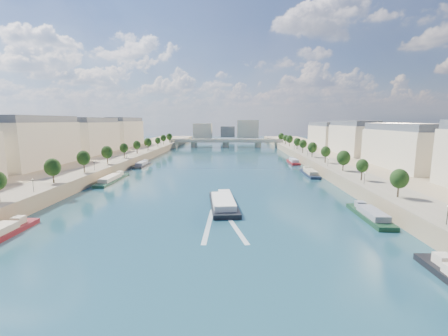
{
  "coord_description": "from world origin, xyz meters",
  "views": [
    {
      "loc": [
        8.03,
        -56.29,
        26.64
      ],
      "look_at": [
        3.56,
        79.18,
        5.0
      ],
      "focal_mm": 24.0,
      "sensor_mm": 36.0,
      "label": 1
    }
  ],
  "objects": [
    {
      "name": "pave_right",
      "position": [
        57.0,
        100.0,
        5.05
      ],
      "size": [
        14.0,
        520.0,
        0.1
      ],
      "primitive_type": "cube",
      "color": "gray",
      "rests_on": "quay_right"
    },
    {
      "name": "ground",
      "position": [
        0.0,
        100.0,
        0.0
      ],
      "size": [
        700.0,
        700.0,
        0.0
      ],
      "primitive_type": "plane",
      "color": "#0C2A35",
      "rests_on": "ground"
    },
    {
      "name": "buildings_right",
      "position": [
        85.0,
        112.0,
        16.45
      ],
      "size": [
        16.0,
        226.0,
        23.2
      ],
      "color": "beige",
      "rests_on": "ground"
    },
    {
      "name": "pave_left",
      "position": [
        -57.0,
        100.0,
        5.05
      ],
      "size": [
        14.0,
        520.0,
        0.1
      ],
      "primitive_type": "cube",
      "color": "gray",
      "rests_on": "quay_left"
    },
    {
      "name": "buildings_left",
      "position": [
        -85.0,
        112.0,
        16.45
      ],
      "size": [
        16.0,
        226.0,
        23.2
      ],
      "color": "beige",
      "rests_on": "ground"
    },
    {
      "name": "quay_left",
      "position": [
        -72.0,
        100.0,
        2.5
      ],
      "size": [
        44.0,
        520.0,
        5.0
      ],
      "primitive_type": "cube",
      "color": "#9E8460",
      "rests_on": "ground"
    },
    {
      "name": "moored_barges_right",
      "position": [
        45.5,
        57.61,
        0.84
      ],
      "size": [
        5.0,
        164.91,
        3.6
      ],
      "color": "black",
      "rests_on": "ground"
    },
    {
      "name": "bridge",
      "position": [
        0.0,
        242.85,
        5.08
      ],
      "size": [
        112.0,
        12.0,
        8.15
      ],
      "color": "#C1B79E",
      "rests_on": "ground"
    },
    {
      "name": "wake",
      "position": [
        4.82,
        17.6,
        0.02
      ],
      "size": [
        10.73,
        26.0,
        0.04
      ],
      "color": "silver",
      "rests_on": "ground"
    },
    {
      "name": "trees_right",
      "position": [
        55.0,
        110.0,
        10.48
      ],
      "size": [
        4.8,
        268.8,
        8.26
      ],
      "color": "#382B1E",
      "rests_on": "ground"
    },
    {
      "name": "lamps_left",
      "position": [
        -52.5,
        90.0,
        7.78
      ],
      "size": [
        0.36,
        200.36,
        4.28
      ],
      "color": "black",
      "rests_on": "ground"
    },
    {
      "name": "quay_right",
      "position": [
        72.0,
        100.0,
        2.5
      ],
      "size": [
        44.0,
        520.0,
        5.0
      ],
      "primitive_type": "cube",
      "color": "#9E8460",
      "rests_on": "ground"
    },
    {
      "name": "moored_barges_left",
      "position": [
        -45.5,
        40.89,
        0.84
      ],
      "size": [
        5.0,
        161.41,
        3.6
      ],
      "color": "#1A203A",
      "rests_on": "ground"
    },
    {
      "name": "lamps_right",
      "position": [
        52.5,
        105.0,
        7.78
      ],
      "size": [
        0.36,
        200.36,
        4.28
      ],
      "color": "black",
      "rests_on": "ground"
    },
    {
      "name": "tour_barge",
      "position": [
        4.82,
        34.22,
        1.01
      ],
      "size": [
        10.92,
        27.88,
        3.74
      ],
      "rotation": [
        0.0,
        0.0,
        0.12
      ],
      "color": "black",
      "rests_on": "ground"
    },
    {
      "name": "skyline",
      "position": [
        3.19,
        319.52,
        14.66
      ],
      "size": [
        79.0,
        42.0,
        22.0
      ],
      "color": "beige",
      "rests_on": "ground"
    },
    {
      "name": "trees_left",
      "position": [
        -55.0,
        102.0,
        10.48
      ],
      "size": [
        4.8,
        268.8,
        8.26
      ],
      "color": "#382B1E",
      "rests_on": "ground"
    }
  ]
}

